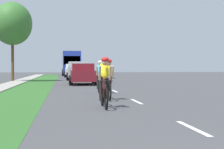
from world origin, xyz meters
TOP-DOWN VIEW (x-y plane):
  - ground_plane at (0.00, 20.00)m, footprint 120.00×120.00m
  - grass_verge at (-4.57, 20.00)m, footprint 2.40×70.00m
  - sidewalk_concrete at (-6.46, 20.00)m, footprint 1.37×70.00m
  - lane_markings_center at (0.00, 24.00)m, footprint 0.12×52.20m
  - cyclist_lead at (-1.41, 8.20)m, footprint 0.42×1.72m
  - cyclist_trailing at (-0.96, 10.80)m, footprint 0.42×1.72m
  - cyclist_distant at (-0.95, 13.94)m, footprint 0.42×1.72m
  - sedan_maroon at (-1.29, 22.77)m, footprint 1.98×4.30m
  - suv_silver at (-1.33, 31.65)m, footprint 2.15×4.70m
  - pickup_white at (-1.49, 41.14)m, footprint 2.22×5.10m
  - bus_blue at (-1.52, 51.07)m, footprint 2.78×11.60m
  - street_tree_near at (-7.07, 28.64)m, footprint 3.40×3.40m

SIDE VIEW (x-z plane):
  - ground_plane at x=0.00m, z-range 0.00..0.00m
  - grass_verge at x=-4.57m, z-range 0.00..0.01m
  - lane_markings_center at x=0.00m, z-range 0.00..0.01m
  - sidewalk_concrete at x=-6.46m, z-range -0.05..0.06m
  - sedan_maroon at x=-1.29m, z-range 0.01..1.53m
  - cyclist_lead at x=-1.41m, z-range 0.02..1.60m
  - cyclist_trailing at x=-0.96m, z-range 0.02..1.60m
  - cyclist_distant at x=-0.95m, z-range 0.02..1.60m
  - pickup_white at x=-1.49m, z-range 0.01..1.65m
  - suv_silver at x=-1.33m, z-range 0.05..1.84m
  - bus_blue at x=-1.52m, z-range 0.24..3.72m
  - street_tree_near at x=-7.07m, z-range 1.57..8.49m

